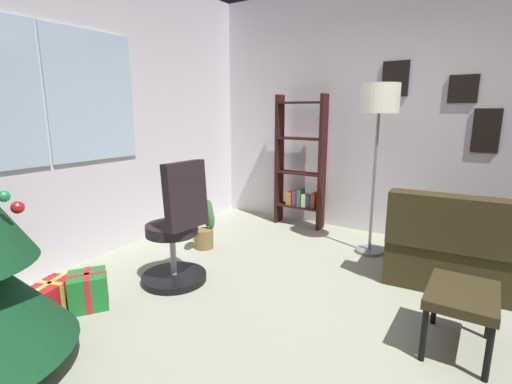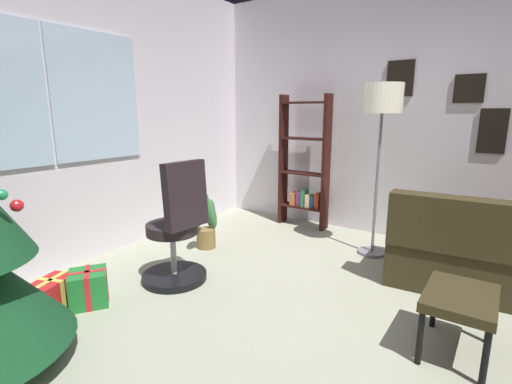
% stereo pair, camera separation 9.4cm
% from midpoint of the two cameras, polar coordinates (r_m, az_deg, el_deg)
% --- Properties ---
extents(ground_plane, '(4.63, 5.38, 0.10)m').
position_cam_midpoint_polar(ground_plane, '(2.64, 13.87, -22.85)').
color(ground_plane, '#9FA38D').
extents(wall_back_with_windows, '(4.63, 0.12, 2.89)m').
position_cam_midpoint_polar(wall_back_with_windows, '(3.95, -26.44, 11.04)').
color(wall_back_with_windows, silver).
rests_on(wall_back_with_windows, ground_plane).
extents(wall_right_with_frames, '(0.12, 5.38, 2.89)m').
position_cam_midpoint_polar(wall_right_with_frames, '(4.48, 25.13, 11.10)').
color(wall_right_with_frames, silver).
rests_on(wall_right_with_frames, ground_plane).
extents(footstool, '(0.53, 0.39, 0.40)m').
position_cam_midpoint_polar(footstool, '(2.63, 28.24, -14.27)').
color(footstool, '#332B17').
rests_on(footstool, ground_plane).
extents(gift_box_red, '(0.36, 0.29, 0.25)m').
position_cam_midpoint_polar(gift_box_red, '(3.18, -29.78, -14.10)').
color(gift_box_red, red).
rests_on(gift_box_red, ground_plane).
extents(gift_box_green, '(0.37, 0.37, 0.27)m').
position_cam_midpoint_polar(gift_box_green, '(3.18, -25.23, -13.54)').
color(gift_box_green, '#1E722D').
rests_on(gift_box_green, ground_plane).
extents(office_chair, '(0.56, 0.56, 1.07)m').
position_cam_midpoint_polar(office_chair, '(3.22, -12.93, -6.76)').
color(office_chair, black).
rests_on(office_chair, ground_plane).
extents(bookshelf, '(0.18, 0.64, 1.66)m').
position_cam_midpoint_polar(bookshelf, '(4.71, 6.30, 3.67)').
color(bookshelf, black).
rests_on(bookshelf, ground_plane).
extents(floor_lamp, '(0.37, 0.37, 1.71)m').
position_cam_midpoint_polar(floor_lamp, '(3.84, 17.75, 11.93)').
color(floor_lamp, slate).
rests_on(floor_lamp, ground_plane).
extents(potted_plant, '(0.41, 0.25, 0.64)m').
position_cam_midpoint_polar(potted_plant, '(4.02, -8.64, -5.05)').
color(potted_plant, olive).
rests_on(potted_plant, ground_plane).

